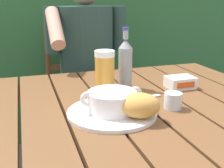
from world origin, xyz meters
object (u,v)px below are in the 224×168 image
object	(u,v)px
chair_near_diner	(82,92)
beer_glass	(105,72)
bread_roll	(140,105)
butter_tub	(180,82)
beer_bottle	(125,63)
table_knife	(141,98)
water_glass_small	(173,101)
soup_bowl	(112,101)
serving_plate	(112,112)
person_eating	(88,60)

from	to	relation	value
chair_near_diner	beer_glass	world-z (taller)	chair_near_diner
bread_roll	butter_tub	world-z (taller)	bread_roll
beer_bottle	table_knife	distance (m)	0.18
beer_glass	water_glass_small	size ratio (longest dim) A/B	2.77
chair_near_diner	soup_bowl	world-z (taller)	chair_near_diner
beer_bottle	chair_near_diner	bearing A→B (deg)	92.06
serving_plate	beer_glass	world-z (taller)	beer_glass
person_eating	butter_tub	world-z (taller)	person_eating
serving_plate	beer_glass	xyz separation A→B (m)	(0.04, 0.21, 0.08)
person_eating	beer_bottle	distance (m)	0.57
soup_bowl	bread_roll	xyz separation A→B (m)	(0.07, -0.08, 0.00)
person_eating	water_glass_small	size ratio (longest dim) A/B	20.51
beer_glass	beer_bottle	size ratio (longest dim) A/B	0.67
butter_tub	table_knife	world-z (taller)	butter_tub
beer_glass	table_knife	distance (m)	0.17
water_glass_small	butter_tub	size ratio (longest dim) A/B	0.54
bread_roll	table_knife	world-z (taller)	bread_roll
bread_roll	butter_tub	bearing A→B (deg)	41.37
serving_plate	soup_bowl	xyz separation A→B (m)	(0.00, 0.00, 0.04)
soup_bowl	butter_tub	world-z (taller)	soup_bowl
chair_near_diner	table_knife	size ratio (longest dim) A/B	6.50
chair_near_diner	bread_roll	distance (m)	1.13
beer_glass	beer_bottle	world-z (taller)	beer_bottle
butter_tub	beer_glass	bearing A→B (deg)	174.26
beer_glass	water_glass_small	xyz separation A→B (m)	(0.17, -0.23, -0.06)
beer_glass	water_glass_small	world-z (taller)	beer_glass
beer_bottle	serving_plate	bearing A→B (deg)	-118.84
person_eating	water_glass_small	distance (m)	0.83
chair_near_diner	beer_bottle	bearing A→B (deg)	-87.94
serving_plate	beer_glass	bearing A→B (deg)	79.67
chair_near_diner	table_knife	world-z (taller)	chair_near_diner
serving_plate	bread_roll	size ratio (longest dim) A/B	1.96
beer_glass	soup_bowl	bearing A→B (deg)	-100.33
chair_near_diner	butter_tub	world-z (taller)	chair_near_diner
beer_glass	bread_roll	bearing A→B (deg)	-84.86
bread_roll	chair_near_diner	bearing A→B (deg)	87.67
beer_glass	beer_bottle	distance (m)	0.11
bread_roll	beer_glass	world-z (taller)	beer_glass
chair_near_diner	bread_roll	size ratio (longest dim) A/B	6.25
bread_roll	beer_bottle	bearing A→B (deg)	77.59
beer_bottle	butter_tub	size ratio (longest dim) A/B	2.20
person_eating	bread_roll	size ratio (longest dim) A/B	8.44
chair_near_diner	soup_bowl	size ratio (longest dim) A/B	4.49
person_eating	soup_bowl	bearing A→B (deg)	-97.49
serving_plate	butter_tub	distance (m)	0.40
beer_bottle	bread_roll	bearing A→B (deg)	-102.41
water_glass_small	beer_glass	bearing A→B (deg)	126.91
beer_bottle	butter_tub	distance (m)	0.25
person_eating	serving_plate	world-z (taller)	person_eating
water_glass_small	table_knife	bearing A→B (deg)	119.83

